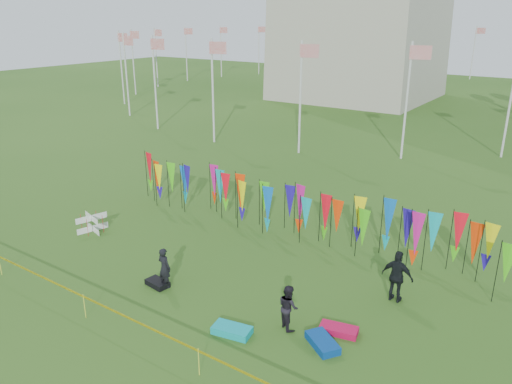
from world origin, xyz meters
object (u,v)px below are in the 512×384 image
Objects in this scene: person_left at (164,268)px; kite_bag_black at (158,283)px; person_right at (397,277)px; kite_bag_red at (339,330)px; box_kite at (92,223)px; person_mid at (288,307)px; kite_bag_blue at (323,343)px; kite_bag_turquoise at (232,330)px.

kite_bag_black is (-0.29, -0.13, -0.68)m from person_left.
person_left is at bearing 29.02° from person_right.
box_kite is at bearing 177.03° from kite_bag_red.
kite_bag_red is (-0.82, -2.90, -0.86)m from person_right.
box_kite is at bearing -11.65° from person_left.
person_left is 1.31× the size of kite_bag_red.
person_left is 1.03× the size of person_mid.
person_right reaches higher than kite_bag_blue.
kite_bag_red is at bearing 9.59° from kite_bag_black.
person_right reaches higher than box_kite.
box_kite reaches higher than kite_bag_turquoise.
kite_bag_turquoise is 4.21m from kite_bag_black.
person_right is at bearing 9.13° from box_kite.
person_mid is 1.24× the size of kite_bag_turquoise.
kite_bag_red is at bearing 83.01° from kite_bag_blue.
kite_bag_turquoise is (3.84, -0.93, -0.67)m from person_left.
person_mid is 1.27× the size of kite_bag_red.
kite_bag_red is (6.64, 1.04, -0.68)m from person_left.
person_right is at bearing 76.28° from kite_bag_blue.
person_left is at bearing 36.70° from person_mid.
box_kite is at bearing 25.80° from person_mid.
person_mid is 1.96m from kite_bag_turquoise.
kite_bag_black is at bearing -170.41° from kite_bag_red.
person_right reaches higher than person_left.
kite_bag_blue is 1.32× the size of kite_bag_black.
kite_bag_turquoise is (-1.29, -1.32, -0.64)m from person_mid.
box_kite is at bearing 165.47° from kite_bag_turquoise.
person_left is 0.75m from kite_bag_black.
person_mid reaches higher than kite_bag_turquoise.
box_kite reaches higher than kite_bag_blue.
kite_bag_red is (2.80, 1.97, -0.01)m from kite_bag_turquoise.
person_mid reaches higher than kite_bag_blue.
person_left is 4.01m from kite_bag_turquoise.
person_mid is 1.55m from kite_bag_blue.
person_right is at bearing 53.41° from kite_bag_turquoise.
box_kite is 6.38m from kite_bag_black.
box_kite reaches higher than kite_bag_black.
person_right is 3.13m from kite_bag_red.
box_kite is at bearing 10.30° from person_right.
kite_bag_blue is at bearing 21.70° from kite_bag_turquoise.
box_kite reaches higher than kite_bag_red.
person_right reaches higher than kite_bag_red.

